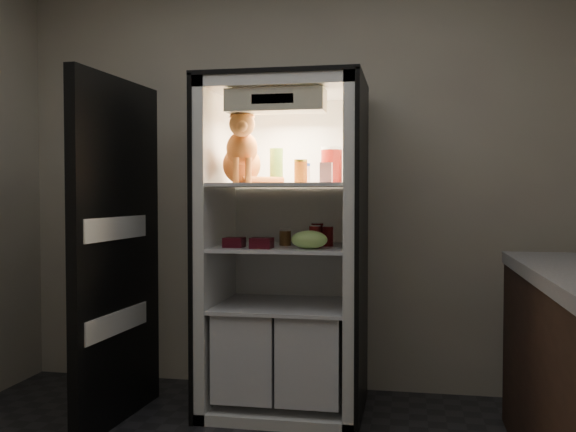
# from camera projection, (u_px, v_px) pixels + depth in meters

# --- Properties ---
(room_shell) EXTENTS (3.60, 3.60, 3.60)m
(room_shell) POSITION_uv_depth(u_px,v_px,m) (213.00, 85.00, 2.28)
(room_shell) COLOR white
(room_shell) RESTS_ON floor
(refrigerator) EXTENTS (0.90, 0.72, 1.88)m
(refrigerator) POSITION_uv_depth(u_px,v_px,m) (286.00, 271.00, 3.67)
(refrigerator) COLOR white
(refrigerator) RESTS_ON floor
(fridge_door) EXTENTS (0.11, 0.87, 1.85)m
(fridge_door) POSITION_uv_depth(u_px,v_px,m) (117.00, 253.00, 3.45)
(fridge_door) COLOR black
(fridge_door) RESTS_ON floor
(tabby_cat) EXTENTS (0.38, 0.41, 0.42)m
(tabby_cat) POSITION_uv_depth(u_px,v_px,m) (242.00, 155.00, 3.55)
(tabby_cat) COLOR #D1521A
(tabby_cat) RESTS_ON refrigerator
(parmesan_shaker) EXTENTS (0.08, 0.08, 0.20)m
(parmesan_shaker) POSITION_uv_depth(u_px,v_px,m) (276.00, 166.00, 3.60)
(parmesan_shaker) COLOR green
(parmesan_shaker) RESTS_ON refrigerator
(mayo_tub) EXTENTS (0.09, 0.09, 0.12)m
(mayo_tub) POSITION_uv_depth(u_px,v_px,m) (303.00, 174.00, 3.73)
(mayo_tub) COLOR white
(mayo_tub) RESTS_ON refrigerator
(salsa_jar) EXTENTS (0.07, 0.07, 0.13)m
(salsa_jar) POSITION_uv_depth(u_px,v_px,m) (301.00, 171.00, 3.51)
(salsa_jar) COLOR maroon
(salsa_jar) RESTS_ON refrigerator
(pepper_jar) EXTENTS (0.12, 0.12, 0.21)m
(pepper_jar) POSITION_uv_depth(u_px,v_px,m) (332.00, 165.00, 3.64)
(pepper_jar) COLOR maroon
(pepper_jar) RESTS_ON refrigerator
(cream_carton) EXTENTS (0.06, 0.06, 0.11)m
(cream_carton) POSITION_uv_depth(u_px,v_px,m) (326.00, 173.00, 3.41)
(cream_carton) COLOR beige
(cream_carton) RESTS_ON refrigerator
(soda_can_a) EXTENTS (0.07, 0.07, 0.13)m
(soda_can_a) POSITION_uv_depth(u_px,v_px,m) (317.00, 234.00, 3.63)
(soda_can_a) COLOR black
(soda_can_a) RESTS_ON refrigerator
(soda_can_b) EXTENTS (0.06, 0.06, 0.11)m
(soda_can_b) POSITION_uv_depth(u_px,v_px,m) (328.00, 236.00, 3.57)
(soda_can_b) COLOR black
(soda_can_b) RESTS_ON refrigerator
(soda_can_c) EXTENTS (0.07, 0.07, 0.12)m
(soda_can_c) POSITION_uv_depth(u_px,v_px,m) (315.00, 237.00, 3.47)
(soda_can_c) COLOR black
(soda_can_c) RESTS_ON refrigerator
(condiment_jar) EXTENTS (0.07, 0.07, 0.09)m
(condiment_jar) POSITION_uv_depth(u_px,v_px,m) (285.00, 237.00, 3.62)
(condiment_jar) COLOR brown
(condiment_jar) RESTS_ON refrigerator
(grape_bag) EXTENTS (0.20, 0.14, 0.10)m
(grape_bag) POSITION_uv_depth(u_px,v_px,m) (309.00, 240.00, 3.40)
(grape_bag) COLOR #8FBD58
(grape_bag) RESTS_ON refrigerator
(berry_box_left) EXTENTS (0.11, 0.11, 0.05)m
(berry_box_left) POSITION_uv_depth(u_px,v_px,m) (234.00, 242.00, 3.50)
(berry_box_left) COLOR #4E0D16
(berry_box_left) RESTS_ON refrigerator
(berry_box_right) EXTENTS (0.11, 0.11, 0.06)m
(berry_box_right) POSITION_uv_depth(u_px,v_px,m) (262.00, 243.00, 3.43)
(berry_box_right) COLOR #4E0D16
(berry_box_right) RESTS_ON refrigerator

